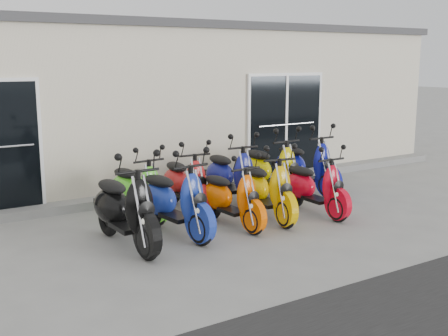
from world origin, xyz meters
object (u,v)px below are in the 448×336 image
Objects in this scene: scooter_front_blue at (174,190)px; scooter_back_extra at (305,157)px; scooter_back_red at (185,174)px; scooter_back_blue at (231,167)px; scooter_front_black at (124,197)px; scooter_front_red at (315,179)px; scooter_front_orange_b at (267,180)px; scooter_front_orange_a at (231,189)px; scooter_back_green at (137,181)px; scooter_back_yellow at (271,162)px.

scooter_front_blue is 0.98× the size of scooter_back_extra.
scooter_back_extra reaches higher than scooter_back_red.
scooter_front_black is at bearing -151.70° from scooter_back_blue.
scooter_back_blue is at bearing 22.92° from scooter_front_black.
scooter_front_blue is at bearing 175.00° from scooter_front_red.
scooter_front_orange_b is 0.93× the size of scooter_back_extra.
scooter_front_orange_b reaches higher than scooter_front_orange_a.
scooter_front_blue is 1.11× the size of scooter_front_red.
scooter_front_black is 1.46m from scooter_back_green.
scooter_front_blue is 1.15m from scooter_back_green.
scooter_front_orange_b is 0.93× the size of scooter_back_yellow.
scooter_back_extra reaches higher than scooter_front_blue.
scooter_front_black is 1.11× the size of scooter_back_red.
scooter_back_red is (1.64, 1.24, -0.07)m from scooter_front_black.
scooter_front_blue is at bearing -165.38° from scooter_back_extra.
scooter_front_orange_b is 1.01× the size of scooter_back_red.
scooter_back_blue is at bearing -8.60° from scooter_back_green.
scooter_back_green is (-0.09, 1.14, -0.05)m from scooter_front_blue.
scooter_back_extra is at bearing -2.33° from scooter_back_yellow.
scooter_front_black is 3.39m from scooter_front_red.
scooter_back_blue is at bearing 25.25° from scooter_front_blue.
scooter_front_black reaches higher than scooter_back_green.
scooter_front_red is (1.59, -0.17, 0.01)m from scooter_front_orange_a.
scooter_front_red is at bearing -9.47° from scooter_front_orange_a.
scooter_front_black is 1.18× the size of scooter_front_orange_a.
scooter_back_extra is (0.85, 0.00, 0.00)m from scooter_back_yellow.
scooter_front_red is at bearing -127.10° from scooter_back_extra.
scooter_front_orange_b is 0.90m from scooter_front_red.
scooter_front_orange_b reaches higher than scooter_back_green.
scooter_back_green is at bearing 152.79° from scooter_front_red.
scooter_front_orange_a is 1.61m from scooter_back_green.
scooter_back_red is (-0.15, 1.21, 0.04)m from scooter_front_orange_a.
scooter_front_blue is 1.01× the size of scooter_back_blue.
scooter_front_orange_b is (0.72, 0.03, 0.05)m from scooter_front_orange_a.
scooter_back_yellow reaches higher than scooter_front_blue.
scooter_back_extra is at bearing 20.97° from scooter_front_orange_a.
scooter_back_yellow is (0.05, 1.30, 0.08)m from scooter_front_red.
scooter_front_black reaches higher than scooter_front_orange_b.
scooter_back_yellow is at bearing 177.67° from scooter_back_extra.
scooter_front_black reaches higher than scooter_back_red.
scooter_back_red reaches higher than scooter_front_orange_a.
scooter_back_blue is at bearing 1.06° from scooter_back_red.
scooter_back_green is (-2.64, 1.39, 0.02)m from scooter_front_red.
scooter_back_yellow reaches higher than scooter_back_green.
scooter_back_blue is at bearing 94.87° from scooter_front_orange_b.
scooter_back_yellow is at bearing 57.06° from scooter_front_orange_b.
scooter_front_orange_a is 1.22m from scooter_back_red.
scooter_front_red is at bearing -5.59° from scooter_front_orange_b.
scooter_front_blue is 0.98× the size of scooter_back_yellow.
scooter_front_orange_b reaches higher than scooter_front_red.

